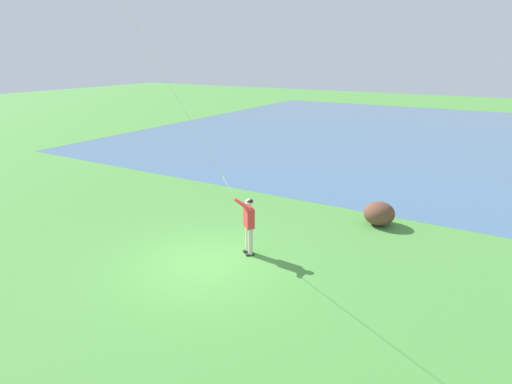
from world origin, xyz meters
The scene contains 4 objects.
ground_plane centered at (0.00, 0.00, 0.00)m, with size 120.00×120.00×0.00m, color #4C8E3D.
lake_water centered at (-24.45, 4.00, 0.00)m, with size 36.00×44.00×0.01m, color #476B8E.
person_kite_flyer centered at (-1.19, 0.79, 1.05)m, with size 0.61×0.57×1.83m.
lakeside_shrub centered at (-5.46, 3.51, 0.41)m, with size 1.05×1.06×0.82m, color brown.
Camera 1 is at (8.56, 6.85, 5.67)m, focal length 29.70 mm.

